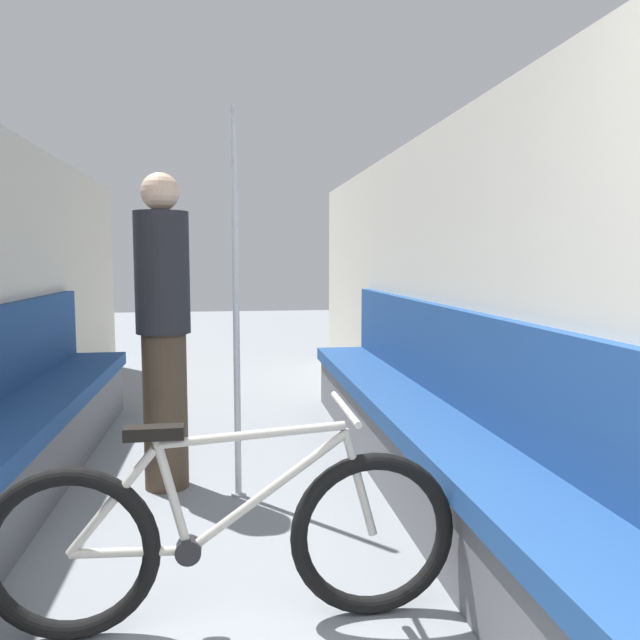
{
  "coord_description": "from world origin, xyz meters",
  "views": [
    {
      "loc": [
        0.04,
        -0.5,
        1.3
      ],
      "look_at": [
        0.54,
        2.87,
        0.96
      ],
      "focal_mm": 35.0,
      "sensor_mm": 36.0,
      "label": 1
    }
  ],
  "objects_px": {
    "bicycle": "(226,538)",
    "grab_pole_near": "(236,311)",
    "bench_seat_row_left": "(0,451)",
    "passenger_standing": "(163,328)",
    "bench_seat_row_right": "(423,433)"
  },
  "relations": [
    {
      "from": "bench_seat_row_right",
      "to": "passenger_standing",
      "type": "relative_size",
      "value": 2.55
    },
    {
      "from": "bicycle",
      "to": "passenger_standing",
      "type": "height_order",
      "value": "passenger_standing"
    },
    {
      "from": "passenger_standing",
      "to": "bench_seat_row_right",
      "type": "bearing_deg",
      "value": 158.29
    },
    {
      "from": "bicycle",
      "to": "passenger_standing",
      "type": "bearing_deg",
      "value": 94.68
    },
    {
      "from": "bicycle",
      "to": "passenger_standing",
      "type": "distance_m",
      "value": 1.58
    },
    {
      "from": "grab_pole_near",
      "to": "passenger_standing",
      "type": "xyz_separation_m",
      "value": [
        -0.4,
        0.19,
        -0.1
      ]
    },
    {
      "from": "bench_seat_row_left",
      "to": "passenger_standing",
      "type": "bearing_deg",
      "value": 19.69
    },
    {
      "from": "passenger_standing",
      "to": "bench_seat_row_left",
      "type": "bearing_deg",
      "value": 9.21
    },
    {
      "from": "bench_seat_row_left",
      "to": "bicycle",
      "type": "relative_size",
      "value": 2.71
    },
    {
      "from": "bench_seat_row_left",
      "to": "bench_seat_row_right",
      "type": "distance_m",
      "value": 2.21
    },
    {
      "from": "bicycle",
      "to": "grab_pole_near",
      "type": "height_order",
      "value": "grab_pole_near"
    },
    {
      "from": "bicycle",
      "to": "grab_pole_near",
      "type": "distance_m",
      "value": 1.42
    },
    {
      "from": "bicycle",
      "to": "grab_pole_near",
      "type": "relative_size",
      "value": 0.79
    },
    {
      "from": "bicycle",
      "to": "bench_seat_row_left",
      "type": "bearing_deg",
      "value": 126.0
    },
    {
      "from": "bench_seat_row_right",
      "to": "grab_pole_near",
      "type": "bearing_deg",
      "value": 174.86
    }
  ]
}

